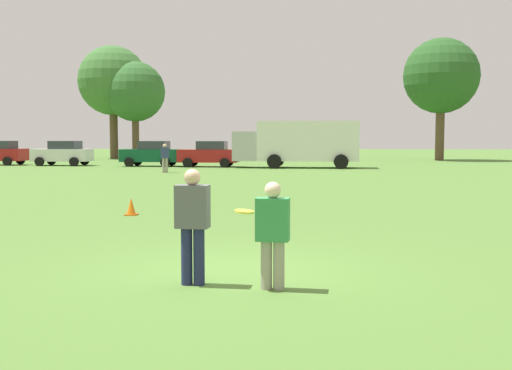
% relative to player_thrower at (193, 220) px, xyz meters
% --- Properties ---
extents(ground_plane, '(196.94, 196.94, 0.00)m').
position_rel_player_thrower_xyz_m(ground_plane, '(0.48, 0.94, -0.94)').
color(ground_plane, '#517A33').
extents(player_thrower, '(0.48, 0.30, 1.66)m').
position_rel_player_thrower_xyz_m(player_thrower, '(0.00, 0.00, 0.00)').
color(player_thrower, '#1E234C').
rests_on(player_thrower, ground).
extents(player_defender, '(0.47, 0.30, 1.50)m').
position_rel_player_thrower_xyz_m(player_defender, '(1.15, -0.16, -0.10)').
color(player_defender, gray).
rests_on(player_defender, ground).
extents(frisbee, '(0.27, 0.27, 0.06)m').
position_rel_player_thrower_xyz_m(frisbee, '(0.76, -0.17, 0.15)').
color(frisbee, yellow).
extents(traffic_cone, '(0.32, 0.32, 0.48)m').
position_rel_player_thrower_xyz_m(traffic_cone, '(-3.19, 7.66, -0.71)').
color(traffic_cone, '#D8590C').
rests_on(traffic_cone, ground).
extents(parked_car_center, '(4.23, 2.28, 1.82)m').
position_rel_player_thrower_xyz_m(parked_car_center, '(-16.63, 35.56, -0.01)').
color(parked_car_center, silver).
rests_on(parked_car_center, ground).
extents(parked_car_mid_right, '(4.23, 2.28, 1.82)m').
position_rel_player_thrower_xyz_m(parked_car_mid_right, '(-9.86, 35.16, -0.01)').
color(parked_car_mid_right, '#0C4C2D').
rests_on(parked_car_mid_right, ground).
extents(parked_car_near_right, '(4.23, 2.28, 1.82)m').
position_rel_player_thrower_xyz_m(parked_car_near_right, '(-5.56, 34.67, -0.01)').
color(parked_car_near_right, maroon).
rests_on(parked_car_near_right, ground).
extents(box_truck, '(8.54, 3.12, 3.18)m').
position_rel_player_thrower_xyz_m(box_truck, '(0.78, 33.87, 0.82)').
color(box_truck, white).
rests_on(box_truck, ground).
extents(bystander_far_jogger, '(0.50, 0.33, 1.71)m').
position_rel_player_thrower_xyz_m(bystander_far_jogger, '(-6.99, 27.35, 0.03)').
color(bystander_far_jogger, gray).
rests_on(bystander_far_jogger, ground).
extents(tree_west_maple, '(6.73, 6.73, 10.94)m').
position_rel_player_thrower_xyz_m(tree_west_maple, '(-17.67, 50.61, 6.59)').
color(tree_west_maple, brown).
rests_on(tree_west_maple, ground).
extents(tree_center_elm, '(5.73, 5.73, 9.31)m').
position_rel_player_thrower_xyz_m(tree_center_elm, '(-15.22, 49.69, 5.46)').
color(tree_center_elm, brown).
rests_on(tree_center_elm, ground).
extents(tree_east_birch, '(6.72, 6.72, 10.92)m').
position_rel_player_thrower_xyz_m(tree_east_birch, '(13.13, 48.52, 6.58)').
color(tree_east_birch, brown).
rests_on(tree_east_birch, ground).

